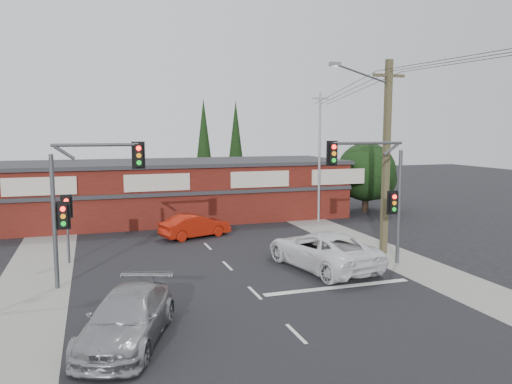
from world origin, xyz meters
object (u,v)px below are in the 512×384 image
object	(u,v)px
silver_suv	(127,318)
red_sedan	(195,226)
utility_pole	(384,151)
white_suv	(322,250)
shop_building	(165,190)

from	to	relation	value
silver_suv	red_sedan	bearing A→B (deg)	91.18
utility_pole	white_suv	bearing A→B (deg)	-159.26
white_suv	utility_pole	world-z (taller)	utility_pole
silver_suv	shop_building	distance (m)	21.68
silver_suv	utility_pole	world-z (taller)	utility_pole
red_sedan	silver_suv	bearing A→B (deg)	141.94
red_sedan	shop_building	size ratio (longest dim) A/B	0.16
red_sedan	shop_building	bearing A→B (deg)	-12.13
white_suv	utility_pole	distance (m)	6.39
red_sedan	utility_pole	distance (m)	11.97
white_suv	shop_building	bearing A→B (deg)	-82.47
utility_pole	shop_building	bearing A→B (deg)	123.76
silver_suv	shop_building	bearing A→B (deg)	99.41
red_sedan	utility_pole	size ratio (longest dim) A/B	0.43
white_suv	red_sedan	size ratio (longest dim) A/B	1.47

